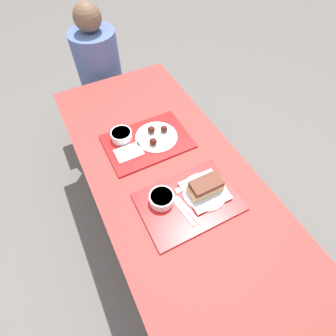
% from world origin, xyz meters
% --- Properties ---
extents(ground_plane, '(12.00, 12.00, 0.00)m').
position_xyz_m(ground_plane, '(0.00, 0.00, 0.00)').
color(ground_plane, '#605B56').
extents(picnic_table, '(0.78, 1.84, 0.72)m').
position_xyz_m(picnic_table, '(0.00, 0.00, 0.63)').
color(picnic_table, maroon).
rests_on(picnic_table, ground_plane).
extents(picnic_bench_far, '(0.74, 0.28, 0.46)m').
position_xyz_m(picnic_bench_far, '(0.00, 1.14, 0.38)').
color(picnic_bench_far, maroon).
rests_on(picnic_bench_far, ground_plane).
extents(tray_near, '(0.46, 0.32, 0.01)m').
position_xyz_m(tray_near, '(-0.00, -0.18, 0.73)').
color(tray_near, red).
rests_on(tray_near, picnic_table).
extents(tray_far, '(0.46, 0.32, 0.01)m').
position_xyz_m(tray_far, '(-0.02, 0.26, 0.73)').
color(tray_far, red).
rests_on(tray_far, picnic_table).
extents(bowl_coleslaw_near, '(0.12, 0.12, 0.05)m').
position_xyz_m(bowl_coleslaw_near, '(-0.11, -0.12, 0.76)').
color(bowl_coleslaw_near, silver).
rests_on(bowl_coleslaw_near, tray_near).
extents(brisket_sandwich_plate, '(0.21, 0.21, 0.08)m').
position_xyz_m(brisket_sandwich_plate, '(0.09, -0.17, 0.77)').
color(brisket_sandwich_plate, white).
rests_on(brisket_sandwich_plate, tray_near).
extents(plastic_fork_near, '(0.04, 0.17, 0.00)m').
position_xyz_m(plastic_fork_near, '(-0.05, -0.21, 0.74)').
color(plastic_fork_near, white).
rests_on(plastic_fork_near, tray_near).
extents(plastic_knife_near, '(0.05, 0.17, 0.00)m').
position_xyz_m(plastic_knife_near, '(-0.03, -0.21, 0.74)').
color(plastic_knife_near, white).
rests_on(plastic_knife_near, tray_near).
extents(condiment_packet, '(0.04, 0.03, 0.01)m').
position_xyz_m(condiment_packet, '(-0.01, -0.11, 0.74)').
color(condiment_packet, '#A59E93').
rests_on(condiment_packet, tray_near).
extents(bowl_coleslaw_far, '(0.12, 0.12, 0.05)m').
position_xyz_m(bowl_coleslaw_far, '(-0.13, 0.34, 0.76)').
color(bowl_coleslaw_far, silver).
rests_on(bowl_coleslaw_far, tray_far).
extents(wings_plate_far, '(0.23, 0.23, 0.05)m').
position_xyz_m(wings_plate_far, '(0.04, 0.26, 0.75)').
color(wings_plate_far, white).
rests_on(wings_plate_far, tray_far).
extents(napkin_far, '(0.14, 0.10, 0.01)m').
position_xyz_m(napkin_far, '(-0.14, 0.22, 0.74)').
color(napkin_far, white).
rests_on(napkin_far, tray_far).
extents(person_seated_across, '(0.32, 0.32, 0.67)m').
position_xyz_m(person_seated_across, '(-0.01, 1.14, 0.74)').
color(person_seated_across, '#4C6093').
rests_on(person_seated_across, picnic_bench_far).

